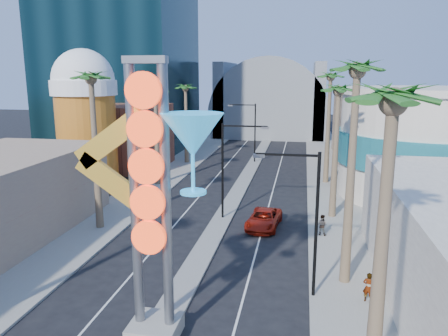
% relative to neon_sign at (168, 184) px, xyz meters
% --- Properties ---
extents(sidewalk_west, '(5.00, 100.00, 0.15)m').
position_rel_neon_sign_xyz_m(sidewalk_west, '(-10.32, 32.04, -7.23)').
color(sidewalk_west, gray).
rests_on(sidewalk_west, ground).
extents(sidewalk_east, '(5.00, 100.00, 0.15)m').
position_rel_neon_sign_xyz_m(sidewalk_east, '(8.68, 32.04, -7.23)').
color(sidewalk_east, gray).
rests_on(sidewalk_east, ground).
extents(median, '(1.60, 84.00, 0.15)m').
position_rel_neon_sign_xyz_m(median, '(-0.82, 35.04, -7.23)').
color(median, gray).
rests_on(median, ground).
extents(brick_filler_west, '(10.00, 10.00, 8.00)m').
position_rel_neon_sign_xyz_m(brick_filler_west, '(-16.82, 35.04, -3.31)').
color(brick_filler_west, brown).
rests_on(brick_filler_west, ground).
extents(filler_east, '(10.00, 20.00, 10.00)m').
position_rel_neon_sign_xyz_m(filler_east, '(15.18, 45.04, -2.31)').
color(filler_east, '#9D7B65').
rests_on(filler_east, ground).
extents(beer_mug, '(7.00, 7.00, 14.50)m').
position_rel_neon_sign_xyz_m(beer_mug, '(-17.82, 27.04, 0.54)').
color(beer_mug, '#C86A1A').
rests_on(beer_mug, ground).
extents(turquoise_building, '(16.60, 16.60, 10.60)m').
position_rel_neon_sign_xyz_m(turquoise_building, '(17.18, 27.04, -2.06)').
color(turquoise_building, '#BFB2A2').
rests_on(turquoise_building, ground).
extents(canopy, '(22.00, 16.00, 22.00)m').
position_rel_neon_sign_xyz_m(canopy, '(-0.82, 69.04, -3.00)').
color(canopy, slate).
rests_on(canopy, ground).
extents(neon_sign, '(6.53, 2.60, 12.55)m').
position_rel_neon_sign_xyz_m(neon_sign, '(0.00, 0.00, 0.00)').
color(neon_sign, gray).
rests_on(neon_sign, ground).
extents(streetlight_0, '(3.79, 0.25, 8.00)m').
position_rel_neon_sign_xyz_m(streetlight_0, '(-0.27, 17.04, -2.43)').
color(streetlight_0, black).
rests_on(streetlight_0, ground).
extents(streetlight_1, '(3.79, 0.25, 8.00)m').
position_rel_neon_sign_xyz_m(streetlight_1, '(-1.36, 41.04, -2.43)').
color(streetlight_1, black).
rests_on(streetlight_1, ground).
extents(streetlight_2, '(3.45, 0.25, 8.00)m').
position_rel_neon_sign_xyz_m(streetlight_2, '(5.91, 5.04, -2.47)').
color(streetlight_2, black).
rests_on(streetlight_2, ground).
extents(palm_1, '(2.40, 2.40, 12.70)m').
position_rel_neon_sign_xyz_m(palm_1, '(-9.82, 13.04, 3.52)').
color(palm_1, brown).
rests_on(palm_1, ground).
extents(palm_2, '(2.40, 2.40, 11.20)m').
position_rel_neon_sign_xyz_m(palm_2, '(-9.82, 27.04, 2.17)').
color(palm_2, brown).
rests_on(palm_2, ground).
extents(palm_3, '(2.40, 2.40, 11.20)m').
position_rel_neon_sign_xyz_m(palm_3, '(-9.82, 39.04, 2.17)').
color(palm_3, brown).
rests_on(palm_3, ground).
extents(palm_4, '(2.40, 2.40, 12.20)m').
position_rel_neon_sign_xyz_m(palm_4, '(8.18, -2.96, 3.07)').
color(palm_4, brown).
rests_on(palm_4, ground).
extents(palm_5, '(2.40, 2.40, 13.20)m').
position_rel_neon_sign_xyz_m(palm_5, '(8.18, 7.04, 3.96)').
color(palm_5, brown).
rests_on(palm_5, ground).
extents(palm_6, '(2.40, 2.40, 11.70)m').
position_rel_neon_sign_xyz_m(palm_6, '(8.18, 19.04, 2.62)').
color(palm_6, brown).
rests_on(palm_6, ground).
extents(palm_7, '(2.40, 2.40, 12.70)m').
position_rel_neon_sign_xyz_m(palm_7, '(8.18, 31.04, 3.52)').
color(palm_7, brown).
rests_on(palm_7, ground).
extents(red_pickup, '(2.79, 5.19, 1.39)m').
position_rel_neon_sign_xyz_m(red_pickup, '(2.75, 15.57, -6.61)').
color(red_pickup, '#A41B0C').
rests_on(red_pickup, ground).
extents(pedestrian_a, '(0.69, 0.57, 1.63)m').
position_rel_neon_sign_xyz_m(pedestrian_a, '(9.18, 4.82, -6.34)').
color(pedestrian_a, gray).
rests_on(pedestrian_a, sidewalk_east).
extents(pedestrian_b, '(0.88, 0.76, 1.56)m').
position_rel_neon_sign_xyz_m(pedestrian_b, '(7.14, 14.34, -6.38)').
color(pedestrian_b, gray).
rests_on(pedestrian_b, sidewalk_east).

